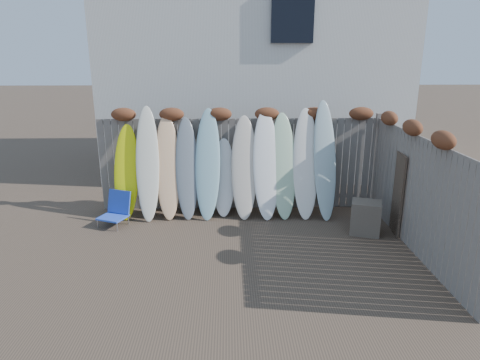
{
  "coord_description": "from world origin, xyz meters",
  "views": [
    {
      "loc": [
        -0.21,
        -6.63,
        3.34
      ],
      "look_at": [
        0.0,
        1.2,
        1.0
      ],
      "focal_mm": 32.0,
      "sensor_mm": 36.0,
      "label": 1
    }
  ],
  "objects_px": {
    "beach_chair": "(116,209)",
    "lattice_panel": "(395,191)",
    "wooden_crate": "(366,218)",
    "surfboard_0": "(126,172)"
  },
  "relations": [
    {
      "from": "wooden_crate",
      "to": "surfboard_0",
      "type": "xyz_separation_m",
      "value": [
        -4.73,
        1.06,
        0.64
      ]
    },
    {
      "from": "wooden_crate",
      "to": "lattice_panel",
      "type": "distance_m",
      "value": 0.79
    },
    {
      "from": "wooden_crate",
      "to": "surfboard_0",
      "type": "height_order",
      "value": "surfboard_0"
    },
    {
      "from": "beach_chair",
      "to": "wooden_crate",
      "type": "height_order",
      "value": "beach_chair"
    },
    {
      "from": "lattice_panel",
      "to": "surfboard_0",
      "type": "distance_m",
      "value": 5.4
    },
    {
      "from": "beach_chair",
      "to": "lattice_panel",
      "type": "height_order",
      "value": "lattice_panel"
    },
    {
      "from": "lattice_panel",
      "to": "surfboard_0",
      "type": "height_order",
      "value": "surfboard_0"
    },
    {
      "from": "lattice_panel",
      "to": "beach_chair",
      "type": "bearing_deg",
      "value": -176.47
    },
    {
      "from": "beach_chair",
      "to": "wooden_crate",
      "type": "bearing_deg",
      "value": -6.87
    },
    {
      "from": "lattice_panel",
      "to": "surfboard_0",
      "type": "bearing_deg",
      "value": 178.46
    }
  ]
}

